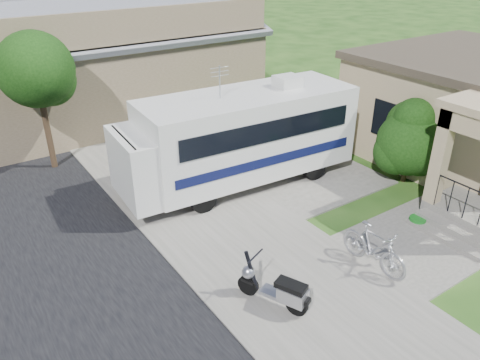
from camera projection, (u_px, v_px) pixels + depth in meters
ground at (314, 260)px, 11.44m from camera, size 120.00×120.00×0.00m
sidewalk_slab at (121, 139)px, 18.26m from camera, size 4.00×80.00×0.06m
driveway_slab at (256, 176)px, 15.48m from camera, size 7.00×6.00×0.05m
walk_slab at (426, 239)px, 12.20m from camera, size 4.00×3.00×0.05m
warehouse at (104, 66)px, 20.77m from camera, size 12.50×8.40×5.04m
street_tree_a at (39, 73)px, 14.73m from camera, size 2.44×2.40×4.58m
motorhome at (240, 135)px, 14.34m from camera, size 7.58×2.80×3.82m
shrub at (409, 139)px, 14.63m from camera, size 2.26×2.16×2.77m
scooter at (277, 289)px, 9.76m from camera, size 0.92×1.60×1.11m
bicycle at (374, 250)px, 10.90m from camera, size 0.57×1.86×1.11m
garden_hose at (417, 222)px, 12.81m from camera, size 0.45×0.45×0.20m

